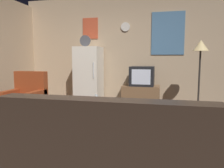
{
  "coord_description": "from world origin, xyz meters",
  "views": [
    {
      "loc": [
        1.0,
        -2.99,
        1.22
      ],
      "look_at": [
        0.08,
        0.9,
        0.75
      ],
      "focal_mm": 34.76,
      "sensor_mm": 36.0,
      "label": 1
    }
  ],
  "objects": [
    {
      "name": "fridge",
      "position": [
        -0.78,
        2.04,
        0.75
      ],
      "size": [
        0.6,
        0.62,
        1.77
      ],
      "color": "silver",
      "rests_on": "ground_plane"
    },
    {
      "name": "mug_ceramic_white",
      "position": [
        -0.23,
        0.59,
        0.49
      ],
      "size": [
        0.08,
        0.08,
        0.09
      ],
      "primitive_type": "cylinder",
      "color": "silver",
      "rests_on": "coffee_table"
    },
    {
      "name": "couch",
      "position": [
        0.56,
        -1.23,
        0.31
      ],
      "size": [
        1.7,
        0.8,
        0.92
      ],
      "color": "#38281E",
      "rests_on": "ground_plane"
    },
    {
      "name": "armchair",
      "position": [
        -1.65,
        0.74,
        0.34
      ],
      "size": [
        0.68,
        0.68,
        0.96
      ],
      "color": "maroon",
      "rests_on": "ground_plane"
    },
    {
      "name": "crt_tv",
      "position": [
        0.53,
        1.98,
        0.82
      ],
      "size": [
        0.54,
        0.51,
        0.44
      ],
      "color": "black",
      "rests_on": "tv_stand"
    },
    {
      "name": "remote_control",
      "position": [
        -0.33,
        0.64,
        0.46
      ],
      "size": [
        0.15,
        0.11,
        0.02
      ],
      "primitive_type": "cube",
      "rotation": [
        0.0,
        0.0,
        -0.47
      ],
      "color": "black",
      "rests_on": "coffee_table"
    },
    {
      "name": "coffee_table",
      "position": [
        -0.25,
        0.53,
        0.22
      ],
      "size": [
        0.72,
        0.72,
        0.45
      ],
      "color": "brown",
      "rests_on": "ground_plane"
    },
    {
      "name": "mug_ceramic_tan",
      "position": [
        -0.32,
        0.69,
        0.49
      ],
      "size": [
        0.08,
        0.08,
        0.09
      ],
      "primitive_type": "cylinder",
      "color": "tan",
      "rests_on": "coffee_table"
    },
    {
      "name": "standing_lamp",
      "position": [
        1.72,
        1.69,
        1.36
      ],
      "size": [
        0.32,
        0.32,
        1.59
      ],
      "color": "#332D28",
      "rests_on": "ground_plane"
    },
    {
      "name": "wine_glass",
      "position": [
        -0.12,
        0.56,
        0.52
      ],
      "size": [
        0.05,
        0.05,
        0.15
      ],
      "primitive_type": "cylinder",
      "color": "silver",
      "rests_on": "coffee_table"
    },
    {
      "name": "tv_stand",
      "position": [
        0.51,
        1.98,
        0.3
      ],
      "size": [
        0.84,
        0.53,
        0.6
      ],
      "color": "brown",
      "rests_on": "ground_plane"
    },
    {
      "name": "wall_with_art",
      "position": [
        0.01,
        2.45,
        1.38
      ],
      "size": [
        5.2,
        0.12,
        2.75
      ],
      "color": "tan",
      "rests_on": "ground_plane"
    },
    {
      "name": "ground_plane",
      "position": [
        0.0,
        0.0,
        0.0
      ],
      "size": [
        12.0,
        12.0,
        0.0
      ],
      "primitive_type": "plane",
      "color": "#3D332D"
    }
  ]
}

